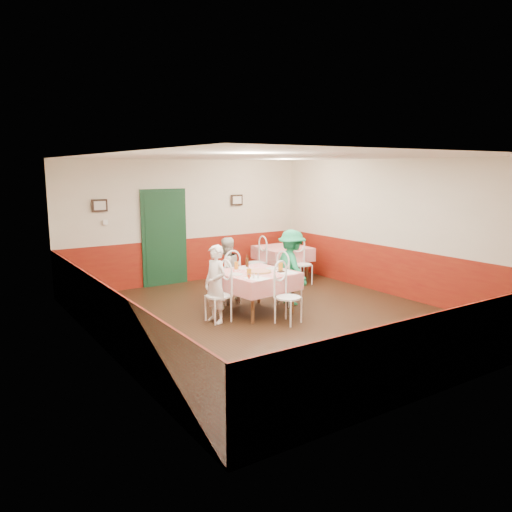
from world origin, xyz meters
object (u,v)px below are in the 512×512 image
glass_a (249,273)px  diner_right (292,267)px  chair_near (288,298)px  glass_c (236,266)px  diner_left (216,284)px  glass_b (281,267)px  diner_far (226,270)px  chair_second_b (302,265)px  wallet (281,272)px  chair_second_a (257,263)px  second_table (283,263)px  chair_right (290,282)px  main_table (256,292)px  beer_bottle (247,262)px  chair_left (218,296)px  chair_far (228,280)px  pizza (259,271)px

glass_a → diner_right: (1.23, 0.41, -0.10)m
chair_near → glass_c: (-0.28, 1.23, 0.38)m
diner_left → glass_b: bearing=77.9°
glass_a → diner_far: 1.23m
chair_second_b → glass_c: glass_c is taller
wallet → chair_second_a: bearing=59.7°
second_table → diner_left: size_ratio=0.84×
glass_b → diner_far: diner_far is taller
chair_second_b → diner_far: size_ratio=0.70×
chair_second_b → chair_right: bearing=-133.0°
main_table → chair_right: (0.84, 0.10, 0.08)m
chair_second_a → diner_right: bearing=-10.4°
beer_bottle → chair_near: bearing=-88.8°
second_table → chair_left: size_ratio=1.24×
second_table → wallet: bearing=-127.0°
chair_far → chair_right: bearing=138.8°
chair_right → glass_b: bearing=119.6°
diner_left → diner_far: diner_left is taller
main_table → chair_left: size_ratio=1.36×
diner_left → chair_second_b: bearing=106.1°
main_table → diner_left: size_ratio=0.91×
main_table → chair_near: bearing=-83.2°
chair_far → diner_left: 1.26m
beer_bottle → diner_right: size_ratio=0.15×
glass_b → diner_left: diner_left is taller
diner_left → diner_right: 1.80m
chair_second_a → pizza: size_ratio=2.12×
chair_second_b → chair_left: bearing=-151.0°
diner_right → chair_near: bearing=148.1°
chair_second_a → diner_far: 1.90m
second_table → glass_b: size_ratio=7.43×
chair_second_a → chair_second_b: size_ratio=1.00×
diner_far → chair_far: bearing=87.0°
chair_left → diner_left: 0.22m
main_table → chair_second_b: bearing=31.9°
chair_second_a → wallet: bearing=-20.1°
main_table → diner_right: size_ratio=0.84×
beer_bottle → diner_far: (-0.18, 0.47, -0.22)m
pizza → glass_b: 0.42m
beer_bottle → chair_right: bearing=-22.5°
beer_bottle → diner_right: 0.89m
glass_c → wallet: size_ratio=1.29×
chair_far → beer_bottle: 0.62m
pizza → diner_right: diner_right is taller
chair_second_a → glass_c: (-1.56, -1.69, 0.38)m
second_table → glass_c: 2.89m
main_table → diner_right: bearing=6.8°
glass_a → glass_c: (0.16, 0.69, -0.00)m
chair_near → diner_left: (-0.99, 0.74, 0.22)m
chair_far → diner_left: size_ratio=0.67×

